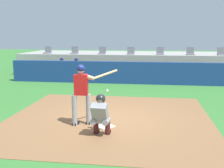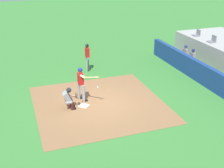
# 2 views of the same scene
# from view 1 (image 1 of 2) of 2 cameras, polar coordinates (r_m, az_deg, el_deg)

# --- Properties ---
(ground_plane) EXTENTS (80.00, 80.00, 0.00)m
(ground_plane) POSITION_cam_1_polar(r_m,az_deg,el_deg) (8.87, -0.63, -7.16)
(ground_plane) COLOR #387A33
(dirt_infield) EXTENTS (6.40, 6.40, 0.01)m
(dirt_infield) POSITION_cam_1_polar(r_m,az_deg,el_deg) (8.87, -0.63, -7.12)
(dirt_infield) COLOR olive
(dirt_infield) RESTS_ON ground
(home_plate) EXTENTS (0.62, 0.62, 0.02)m
(home_plate) POSITION_cam_1_polar(r_m,az_deg,el_deg) (8.12, -1.49, -8.66)
(home_plate) COLOR white
(home_plate) RESTS_ON dirt_infield
(batter_at_plate) EXTENTS (1.25, 0.88, 1.80)m
(batter_at_plate) POSITION_cam_1_polar(r_m,az_deg,el_deg) (8.05, -6.18, -1.40)
(batter_at_plate) COLOR #99999E
(batter_at_plate) RESTS_ON ground
(catcher_crouched) EXTENTS (0.50, 1.83, 1.13)m
(catcher_crouched) POSITION_cam_1_polar(r_m,az_deg,el_deg) (7.28, -2.37, -6.05)
(catcher_crouched) COLOR gray
(catcher_crouched) RESTS_ON ground
(dugout_wall) EXTENTS (13.00, 0.30, 1.20)m
(dugout_wall) POSITION_cam_1_polar(r_m,az_deg,el_deg) (15.07, 3.07, 2.34)
(dugout_wall) COLOR navy
(dugout_wall) RESTS_ON ground
(dugout_bench) EXTENTS (11.80, 0.44, 0.45)m
(dugout_bench) POSITION_cam_1_polar(r_m,az_deg,el_deg) (16.11, 3.36, 1.50)
(dugout_bench) COLOR olive
(dugout_bench) RESTS_ON ground
(dugout_player_0) EXTENTS (0.49, 0.70, 1.30)m
(dugout_player_0) POSITION_cam_1_polar(r_m,az_deg,el_deg) (16.69, -10.42, 3.20)
(dugout_player_0) COLOR #939399
(dugout_player_0) RESTS_ON ground
(dugout_player_1) EXTENTS (0.49, 0.70, 1.30)m
(dugout_player_1) POSITION_cam_1_polar(r_m,az_deg,el_deg) (16.43, -7.46, 3.18)
(dugout_player_1) COLOR #939399
(dugout_player_1) RESTS_ON ground
(stands_platform) EXTENTS (15.00, 4.40, 1.40)m
(stands_platform) POSITION_cam_1_polar(r_m,az_deg,el_deg) (19.42, 4.20, 4.37)
(stands_platform) COLOR #9E9E99
(stands_platform) RESTS_ON ground
(stadium_seat_0) EXTENTS (0.46, 0.46, 0.48)m
(stadium_seat_0) POSITION_cam_1_polar(r_m,az_deg,el_deg) (19.06, -13.16, 6.55)
(stadium_seat_0) COLOR slate
(stadium_seat_0) RESTS_ON stands_platform
(stadium_seat_1) EXTENTS (0.46, 0.46, 0.48)m
(stadium_seat_1) POSITION_cam_1_polar(r_m,az_deg,el_deg) (18.48, -7.74, 6.61)
(stadium_seat_1) COLOR slate
(stadium_seat_1) RESTS_ON stands_platform
(stadium_seat_2) EXTENTS (0.46, 0.46, 0.48)m
(stadium_seat_2) POSITION_cam_1_polar(r_m,az_deg,el_deg) (18.06, -2.02, 6.62)
(stadium_seat_2) COLOR slate
(stadium_seat_2) RESTS_ON stands_platform
(stadium_seat_3) EXTENTS (0.46, 0.46, 0.48)m
(stadium_seat_3) POSITION_cam_1_polar(r_m,az_deg,el_deg) (17.84, 3.90, 6.56)
(stadium_seat_3) COLOR slate
(stadium_seat_3) RESTS_ON stands_platform
(stadium_seat_4) EXTENTS (0.46, 0.46, 0.48)m
(stadium_seat_4) POSITION_cam_1_polar(r_m,az_deg,el_deg) (17.80, 9.91, 6.42)
(stadium_seat_4) COLOR slate
(stadium_seat_4) RESTS_ON stands_platform
(stadium_seat_5) EXTENTS (0.46, 0.46, 0.48)m
(stadium_seat_5) POSITION_cam_1_polar(r_m,az_deg,el_deg) (17.96, 15.88, 6.22)
(stadium_seat_5) COLOR slate
(stadium_seat_5) RESTS_ON stands_platform
(stadium_seat_6) EXTENTS (0.46, 0.46, 0.48)m
(stadium_seat_6) POSITION_cam_1_polar(r_m,az_deg,el_deg) (18.30, 21.68, 5.96)
(stadium_seat_6) COLOR slate
(stadium_seat_6) RESTS_ON stands_platform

